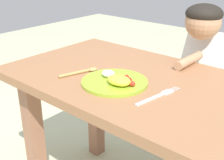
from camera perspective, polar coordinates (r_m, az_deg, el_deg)
name	(u,v)px	position (r m, az deg, el deg)	size (l,w,h in m)	color
dining_table	(141,108)	(1.31, 5.58, -5.53)	(1.24, 0.70, 0.75)	#9B6844
plate	(115,81)	(1.20, 0.67, -0.19)	(0.28, 0.28, 0.05)	#95BB2F
fork	(158,96)	(1.11, 8.98, -3.07)	(0.06, 0.23, 0.01)	silver
spoon	(83,71)	(1.32, -5.63, 1.70)	(0.08, 0.19, 0.01)	tan
person	(201,87)	(1.70, 16.94, -1.32)	(0.22, 0.42, 1.03)	#4A4A67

